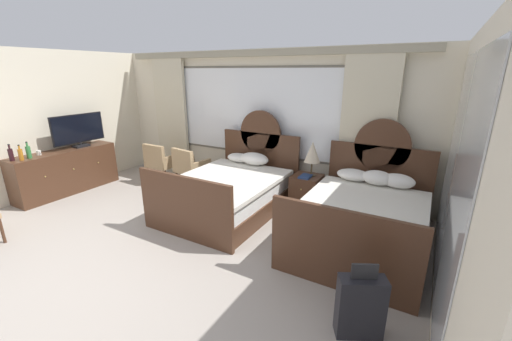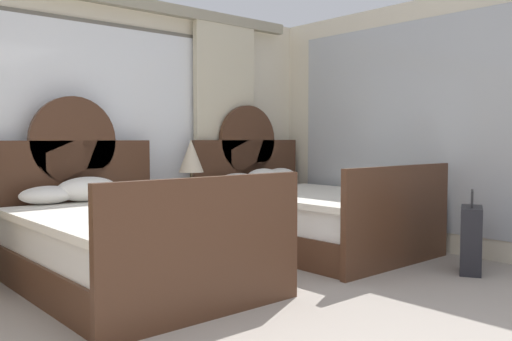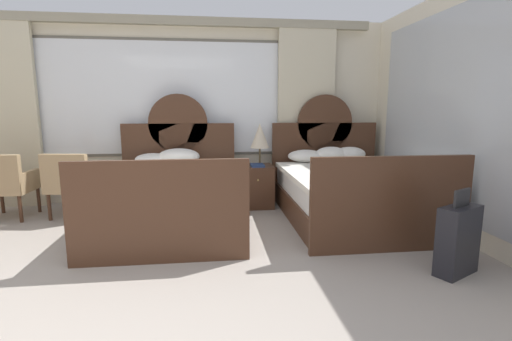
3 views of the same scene
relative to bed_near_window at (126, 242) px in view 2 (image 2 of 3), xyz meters
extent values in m
cube|color=beige|center=(-0.22, 1.28, 1.00)|extent=(6.67, 0.07, 2.70)
cube|color=#646054|center=(-0.22, 1.23, 1.19)|extent=(3.85, 0.02, 1.71)
cube|color=white|center=(-0.22, 1.23, 1.19)|extent=(3.77, 0.02, 1.63)
cube|color=beige|center=(1.92, 1.14, 0.95)|extent=(0.86, 0.08, 2.60)
cube|color=beige|center=(3.15, -0.98, 1.00)|extent=(0.07, 4.45, 2.70)
cube|color=#B2B7BC|center=(3.10, -0.68, 1.00)|extent=(0.01, 3.11, 2.27)
cube|color=#472B1C|center=(0.00, -0.05, -0.20)|extent=(1.54, 2.12, 0.30)
cube|color=white|center=(0.00, -0.05, 0.08)|extent=(1.48, 2.02, 0.26)
cube|color=silver|center=(0.00, -0.13, 0.24)|extent=(1.58, 1.92, 0.06)
cube|color=#472B1C|center=(0.00, 1.04, 0.24)|extent=(1.62, 0.06, 1.18)
cylinder|color=#472B1C|center=(0.00, 1.04, 0.83)|extent=(0.85, 0.06, 0.85)
cube|color=#472B1C|center=(0.00, -1.14, 0.12)|extent=(1.62, 0.06, 0.95)
ellipsoid|color=white|center=(-0.34, 0.81, 0.35)|extent=(0.49, 0.32, 0.16)
ellipsoid|color=white|center=(0.02, 0.78, 0.38)|extent=(0.58, 0.33, 0.23)
cube|color=#472B1C|center=(2.20, -0.05, -0.20)|extent=(1.54, 2.12, 0.30)
cube|color=white|center=(2.20, -0.05, 0.08)|extent=(1.48, 2.02, 0.26)
cube|color=silver|center=(2.20, -0.13, 0.24)|extent=(1.58, 1.92, 0.06)
cube|color=#472B1C|center=(2.20, 1.04, 0.24)|extent=(1.62, 0.06, 1.18)
cylinder|color=#472B1C|center=(2.20, 1.04, 0.83)|extent=(0.85, 0.06, 0.85)
cube|color=#472B1C|center=(2.20, -1.14, 0.12)|extent=(1.62, 0.06, 0.95)
ellipsoid|color=white|center=(1.85, 0.81, 0.36)|extent=(0.52, 0.32, 0.18)
ellipsoid|color=white|center=(2.22, 0.78, 0.38)|extent=(0.47, 0.31, 0.22)
ellipsoid|color=white|center=(2.51, 0.79, 0.37)|extent=(0.48, 0.28, 0.22)
cube|color=#472B1C|center=(1.10, 0.72, -0.06)|extent=(0.48, 0.48, 0.60)
sphere|color=tan|center=(1.10, 0.47, 0.08)|extent=(0.02, 0.02, 0.02)
cylinder|color=brown|center=(1.16, 0.75, 0.25)|extent=(0.14, 0.14, 0.02)
cylinder|color=brown|center=(1.16, 0.75, 0.38)|extent=(0.03, 0.03, 0.23)
cone|color=beige|center=(1.16, 0.75, 0.67)|extent=(0.27, 0.27, 0.35)
cube|color=navy|center=(1.11, 0.62, 0.26)|extent=(0.18, 0.26, 0.03)
cube|color=black|center=(2.53, -1.67, -0.06)|extent=(0.45, 0.35, 0.59)
cube|color=#232326|center=(2.53, -1.67, 0.31)|extent=(0.21, 0.12, 0.15)
cylinder|color=black|center=(2.38, -1.75, -0.33)|extent=(0.05, 0.04, 0.05)
cylinder|color=black|center=(2.68, -1.60, -0.33)|extent=(0.05, 0.04, 0.05)
camera|label=1|loc=(2.86, -4.14, 1.96)|focal=22.05mm
camera|label=2|loc=(-2.06, -3.99, 0.85)|focal=37.59mm
camera|label=3|loc=(0.48, -4.39, 1.04)|focal=25.62mm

